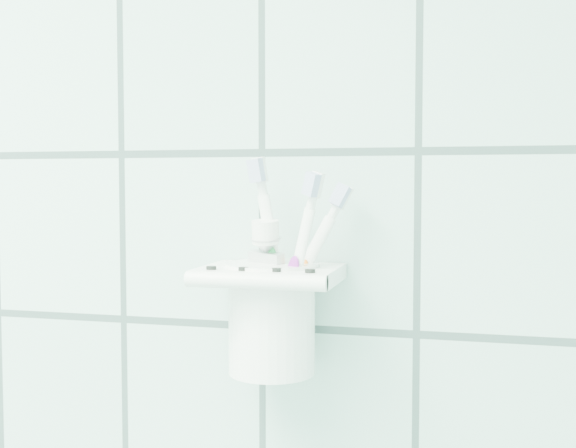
{
  "coord_description": "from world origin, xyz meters",
  "views": [
    {
      "loc": [
        0.82,
        0.51,
        1.39
      ],
      "look_at": [
        0.66,
        1.1,
        1.36
      ],
      "focal_mm": 45.0,
      "sensor_mm": 36.0,
      "label": 1
    }
  ],
  "objects_px": {
    "cup": "(272,314)",
    "toothpaste_tube": "(270,280)",
    "holder_bracket": "(271,276)",
    "toothbrush_pink": "(291,259)",
    "toothbrush_orange": "(275,266)",
    "toothbrush_blue": "(253,264)"
  },
  "relations": [
    {
      "from": "toothbrush_pink",
      "to": "toothbrush_orange",
      "type": "xyz_separation_m",
      "value": [
        -0.01,
        -0.01,
        -0.01
      ]
    },
    {
      "from": "holder_bracket",
      "to": "toothbrush_pink",
      "type": "distance_m",
      "value": 0.03
    },
    {
      "from": "toothbrush_pink",
      "to": "toothpaste_tube",
      "type": "height_order",
      "value": "toothbrush_pink"
    },
    {
      "from": "toothpaste_tube",
      "to": "toothbrush_orange",
      "type": "bearing_deg",
      "value": -32.76
    },
    {
      "from": "cup",
      "to": "toothpaste_tube",
      "type": "height_order",
      "value": "toothpaste_tube"
    },
    {
      "from": "holder_bracket",
      "to": "cup",
      "type": "relative_size",
      "value": 1.21
    },
    {
      "from": "holder_bracket",
      "to": "toothpaste_tube",
      "type": "relative_size",
      "value": 0.91
    },
    {
      "from": "holder_bracket",
      "to": "toothbrush_orange",
      "type": "xyz_separation_m",
      "value": [
        0.0,
        -0.0,
        0.01
      ]
    },
    {
      "from": "cup",
      "to": "toothpaste_tube",
      "type": "xyz_separation_m",
      "value": [
        -0.0,
        0.01,
        0.03
      ]
    },
    {
      "from": "cup",
      "to": "toothbrush_blue",
      "type": "relative_size",
      "value": 0.56
    },
    {
      "from": "cup",
      "to": "toothbrush_pink",
      "type": "bearing_deg",
      "value": 29.82
    },
    {
      "from": "holder_bracket",
      "to": "cup",
      "type": "xyz_separation_m",
      "value": [
        -0.0,
        0.0,
        -0.04
      ]
    },
    {
      "from": "toothbrush_pink",
      "to": "toothbrush_blue",
      "type": "bearing_deg",
      "value": -135.07
    },
    {
      "from": "toothbrush_pink",
      "to": "toothbrush_blue",
      "type": "height_order",
      "value": "toothbrush_pink"
    },
    {
      "from": "toothbrush_pink",
      "to": "toothbrush_blue",
      "type": "xyz_separation_m",
      "value": [
        -0.03,
        -0.02,
        -0.0
      ]
    },
    {
      "from": "toothbrush_blue",
      "to": "toothbrush_orange",
      "type": "bearing_deg",
      "value": 28.52
    },
    {
      "from": "holder_bracket",
      "to": "toothbrush_blue",
      "type": "height_order",
      "value": "toothbrush_blue"
    },
    {
      "from": "toothbrush_orange",
      "to": "toothbrush_pink",
      "type": "bearing_deg",
      "value": 83.65
    },
    {
      "from": "cup",
      "to": "toothbrush_blue",
      "type": "xyz_separation_m",
      "value": [
        -0.02,
        -0.01,
        0.05
      ]
    },
    {
      "from": "holder_bracket",
      "to": "toothbrush_pink",
      "type": "bearing_deg",
      "value": 39.62
    },
    {
      "from": "toothbrush_blue",
      "to": "toothbrush_orange",
      "type": "height_order",
      "value": "toothbrush_blue"
    },
    {
      "from": "holder_bracket",
      "to": "toothbrush_pink",
      "type": "height_order",
      "value": "toothbrush_pink"
    }
  ]
}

